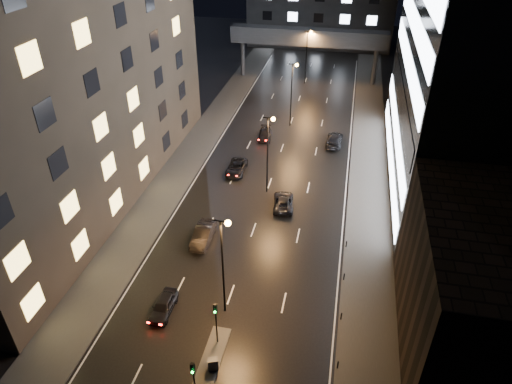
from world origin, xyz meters
TOP-DOWN VIEW (x-y plane):
  - ground at (0.00, 40.00)m, footprint 160.00×160.00m
  - sidewalk_left at (-12.50, 35.00)m, footprint 5.00×110.00m
  - sidewalk_right at (12.50, 35.00)m, footprint 5.00×110.00m
  - building_left at (-22.50, 24.00)m, footprint 15.00×48.00m
  - building_right_low at (20.00, 9.00)m, footprint 10.00×18.00m
  - skybridge at (0.00, 70.00)m, footprint 30.00×3.00m
  - median_island at (0.30, 2.00)m, footprint 1.60×8.00m
  - traffic_signal_near at (0.30, 4.49)m, footprint 0.28×0.34m
  - traffic_signal_far at (0.30, -1.01)m, footprint 0.28×0.34m
  - bollard_row at (10.20, 6.50)m, footprint 0.12×25.12m
  - streetlight_near at (0.16, 8.00)m, footprint 1.45×0.50m
  - streetlight_mid_a at (0.16, 28.00)m, footprint 1.45×0.50m
  - streetlight_mid_b at (0.16, 48.00)m, footprint 1.45×0.50m
  - streetlight_far at (0.16, 68.00)m, footprint 1.45×0.50m
  - car_away_a at (-5.31, 6.81)m, footprint 1.68×4.12m
  - car_away_b at (-4.86, 17.11)m, footprint 1.76×4.96m
  - car_away_c at (-4.87, 31.80)m, footprint 2.43×5.06m
  - car_away_d at (-3.07, 42.59)m, footprint 2.39×4.71m
  - car_toward_a at (2.53, 25.20)m, footprint 2.90×5.18m
  - car_toward_b at (7.41, 42.73)m, footprint 2.45×5.60m
  - utility_cabinet at (0.70, 1.92)m, footprint 0.91×0.76m

SIDE VIEW (x-z plane):
  - ground at x=0.00m, z-range 0.00..0.00m
  - sidewalk_left at x=-12.50m, z-range 0.00..0.15m
  - sidewalk_right at x=12.50m, z-range 0.00..0.15m
  - median_island at x=0.30m, z-range 0.00..0.15m
  - bollard_row at x=10.20m, z-range 0.00..0.90m
  - car_away_d at x=-3.07m, z-range 0.00..1.31m
  - car_toward_a at x=2.53m, z-range 0.00..1.37m
  - car_away_c at x=-4.87m, z-range 0.00..1.39m
  - car_away_a at x=-5.31m, z-range 0.00..1.40m
  - utility_cabinet at x=0.70m, z-range 0.15..1.30m
  - car_toward_b at x=7.41m, z-range 0.00..1.60m
  - car_away_b at x=-4.86m, z-range 0.00..1.63m
  - traffic_signal_near at x=0.30m, z-range 0.89..5.29m
  - traffic_signal_far at x=0.30m, z-range 0.89..5.29m
  - building_right_low at x=20.00m, z-range 0.00..12.00m
  - streetlight_near at x=0.16m, z-range 1.42..11.57m
  - streetlight_mid_a at x=0.16m, z-range 1.42..11.57m
  - streetlight_mid_b at x=0.16m, z-range 1.42..11.57m
  - streetlight_far at x=0.16m, z-range 1.42..11.57m
  - skybridge at x=0.00m, z-range 3.34..13.34m
  - building_left at x=-22.50m, z-range 0.00..40.00m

